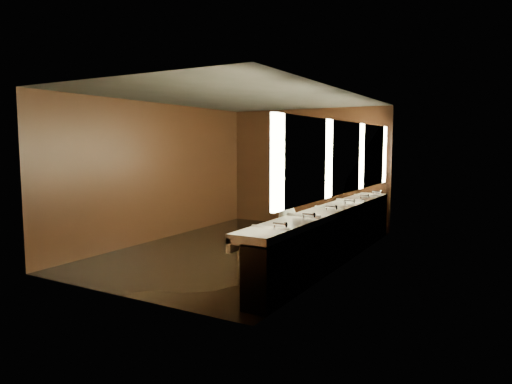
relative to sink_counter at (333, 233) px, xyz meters
The scene contains 10 objects.
floor 1.86m from the sink_counter, behind, with size 6.00×6.00×0.00m, color black.
ceiling 2.92m from the sink_counter, behind, with size 4.00×6.00×0.02m, color #2D2D2B.
wall_back 3.61m from the sink_counter, 120.87° to the left, with size 4.00×0.02×2.80m, color black.
wall_front 3.61m from the sink_counter, 120.87° to the right, with size 4.00×0.02×2.80m, color black.
wall_left 3.90m from the sink_counter, behind, with size 0.02×6.00×2.80m, color black.
wall_right 0.93m from the sink_counter, ahead, with size 0.02×6.00×2.80m, color black.
sink_counter is the anchor object (origin of this frame).
mirror_band 1.27m from the sink_counter, ahead, with size 0.06×5.03×1.15m.
person 0.88m from the sink_counter, 148.82° to the right, with size 0.65×0.43×1.79m, color #839DC3.
trash_bin 0.81m from the sink_counter, 106.53° to the right, with size 0.32×0.32×0.50m, color black.
Camera 1 is at (4.40, -7.11, 1.96)m, focal length 32.00 mm.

